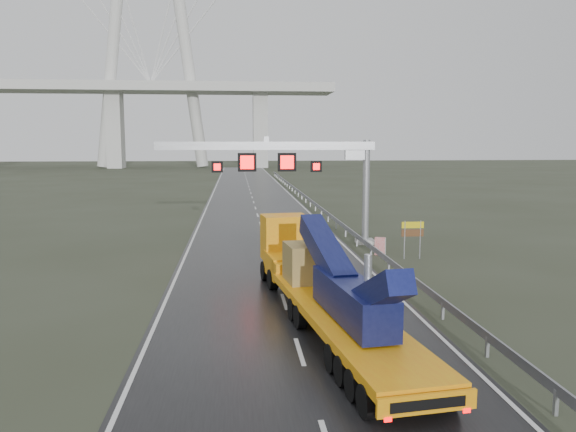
{
  "coord_description": "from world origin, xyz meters",
  "views": [
    {
      "loc": [
        -2.08,
        -20.03,
        7.01
      ],
      "look_at": [
        0.63,
        8.95,
        3.2
      ],
      "focal_mm": 35.0,
      "sensor_mm": 36.0,
      "label": 1
    }
  ],
  "objects": [
    {
      "name": "road",
      "position": [
        0.0,
        40.0,
        0.01
      ],
      "size": [
        11.0,
        200.0,
        0.02
      ],
      "primitive_type": "cube",
      "color": "black",
      "rests_on": "ground"
    },
    {
      "name": "ground",
      "position": [
        0.0,
        0.0,
        0.0
      ],
      "size": [
        400.0,
        400.0,
        0.0
      ],
      "primitive_type": "plane",
      "color": "#313626",
      "rests_on": "ground"
    },
    {
      "name": "exit_sign_pair",
      "position": [
        8.54,
        12.58,
        1.63
      ],
      "size": [
        1.36,
        0.08,
        2.33
      ],
      "rotation": [
        0.0,
        0.0,
        -0.01
      ],
      "color": "gray",
      "rests_on": "ground"
    },
    {
      "name": "sign_gantry",
      "position": [
        2.1,
        17.99,
        5.61
      ],
      "size": [
        14.9,
        1.2,
        7.42
      ],
      "color": "silver",
      "rests_on": "ground"
    },
    {
      "name": "guardrail",
      "position": [
        6.1,
        30.0,
        0.7
      ],
      "size": [
        0.2,
        140.0,
        1.4
      ],
      "primitive_type": null,
      "color": "gray",
      "rests_on": "ground"
    },
    {
      "name": "heavy_haul_truck",
      "position": [
        1.18,
        2.34,
        1.56
      ],
      "size": [
        4.61,
        17.26,
        4.02
      ],
      "rotation": [
        0.0,
        0.0,
        0.13
      ],
      "color": "#F5AA0D",
      "rests_on": "ground"
    },
    {
      "name": "striped_barrier",
      "position": [
        6.93,
        14.0,
        0.55
      ],
      "size": [
        0.73,
        0.58,
        1.1
      ],
      "primitive_type": "cube",
      "rotation": [
        0.0,
        0.0,
        -0.42
      ],
      "color": "red",
      "rests_on": "ground"
    }
  ]
}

